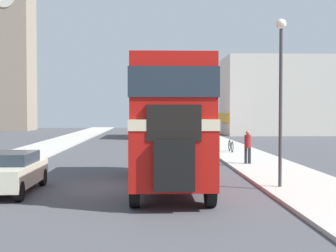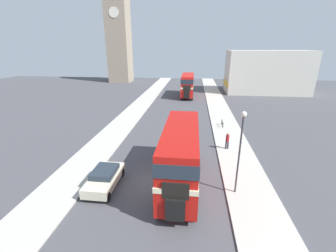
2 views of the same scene
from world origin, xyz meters
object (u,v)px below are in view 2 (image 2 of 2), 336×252
at_px(car_parked_near, 105,178).
at_px(pedestrian_walking, 227,140).
at_px(street_lamp, 241,142).
at_px(bicycle_on_pavement, 222,123).
at_px(church_tower, 118,22).
at_px(double_decker_bus, 181,152).
at_px(bus_distant, 188,84).

xyz_separation_m(car_parked_near, pedestrian_walking, (9.72, 7.42, 0.34)).
bearing_deg(street_lamp, pedestrian_walking, 87.23).
xyz_separation_m(bicycle_on_pavement, church_tower, (-25.22, 37.62, 15.84)).
bearing_deg(street_lamp, double_decker_bus, 167.90).
bearing_deg(bicycle_on_pavement, bus_distant, 105.33).
bearing_deg(bus_distant, double_decker_bus, -89.06).
bearing_deg(street_lamp, car_parked_near, -178.52).
relative_size(pedestrian_walking, church_tower, 0.05).
height_order(double_decker_bus, church_tower, church_tower).
distance_m(double_decker_bus, car_parked_near, 5.88).
bearing_deg(double_decker_bus, car_parked_near, -168.82).
relative_size(pedestrian_walking, bicycle_on_pavement, 0.95).
relative_size(bus_distant, pedestrian_walking, 5.55).
distance_m(double_decker_bus, street_lamp, 4.22).
height_order(street_lamp, church_tower, church_tower).
distance_m(car_parked_near, street_lamp, 9.91).
xyz_separation_m(bus_distant, church_tower, (-20.11, 19.01, 13.69)).
bearing_deg(bus_distant, car_parked_near, -98.52).
xyz_separation_m(car_parked_near, church_tower, (-15.18, 51.96, 15.60)).
bearing_deg(double_decker_bus, church_tower, 112.08).
bearing_deg(church_tower, double_decker_bus, -67.92).
relative_size(car_parked_near, pedestrian_walking, 2.40).
height_order(car_parked_near, bicycle_on_pavement, car_parked_near).
bearing_deg(church_tower, street_lamp, -64.61).
bearing_deg(pedestrian_walking, double_decker_bus, -123.87).
bearing_deg(car_parked_near, church_tower, 106.28).
distance_m(double_decker_bus, bus_distant, 31.87).
height_order(bus_distant, car_parked_near, bus_distant).
xyz_separation_m(bus_distant, car_parked_near, (-4.94, -32.95, -1.91)).
bearing_deg(pedestrian_walking, car_parked_near, -142.62).
height_order(bus_distant, pedestrian_walking, bus_distant).
xyz_separation_m(bus_distant, bicycle_on_pavement, (5.10, -18.61, -2.15)).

